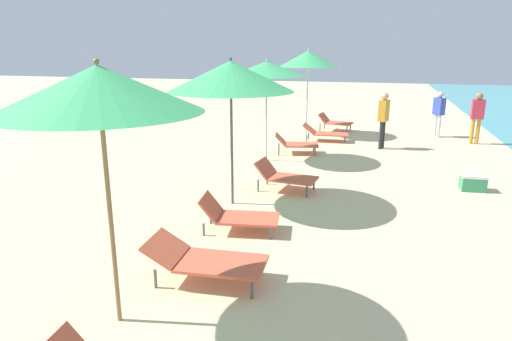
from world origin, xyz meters
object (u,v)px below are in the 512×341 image
object	(u,v)px
person_walking_mid	(439,110)
umbrella_farthest	(308,59)
lounger_third_inland	(237,215)
cooler_box	(473,182)
lounger_farthest_shoreside	(335,122)
lounger_third_shoreside	(285,176)
lounger_fourth_shoreside	(295,143)
umbrella_third	(231,76)
umbrella_second	(99,89)
lounger_second_shoreside	(205,259)
person_walking_near	(383,115)
person_walking_far	(477,113)
umbrella_fourth	(267,69)
lounger_farthest_inland	(325,133)

from	to	relation	value
person_walking_mid	umbrella_farthest	bearing A→B (deg)	-25.96
lounger_third_inland	cooler_box	bearing A→B (deg)	30.94
umbrella_farthest	lounger_farthest_shoreside	world-z (taller)	umbrella_farthest
lounger_third_shoreside	lounger_fourth_shoreside	distance (m)	3.49
umbrella_third	lounger_third_shoreside	size ratio (longest dim) A/B	2.09
lounger_third_shoreside	umbrella_second	bearing A→B (deg)	-92.41
lounger_third_shoreside	person_walking_mid	size ratio (longest dim) A/B	0.87
person_walking_mid	lounger_second_shoreside	bearing A→B (deg)	33.66
cooler_box	person_walking_mid	bearing A→B (deg)	90.51
person_walking_near	umbrella_second	bearing A→B (deg)	94.34
umbrella_third	person_walking_far	xyz separation A→B (m)	(5.66, 7.31, -1.47)
lounger_farthest_shoreside	person_walking_mid	xyz separation A→B (m)	(3.47, -0.28, 0.59)
umbrella_third	person_walking_mid	distance (m)	9.58
umbrella_fourth	person_walking_mid	world-z (taller)	umbrella_fourth
umbrella_farthest	person_walking_far	xyz separation A→B (m)	(5.36, -0.13, -1.60)
person_walking_near	cooler_box	world-z (taller)	person_walking_near
umbrella_farthest	lounger_farthest_shoreside	size ratio (longest dim) A/B	2.27
lounger_second_shoreside	lounger_fourth_shoreside	distance (m)	7.53
lounger_third_inland	umbrella_fourth	xyz separation A→B (m)	(-0.67, 4.80, 2.14)
person_walking_far	person_walking_mid	bearing A→B (deg)	45.13
lounger_fourth_shoreside	person_walking_near	distance (m)	2.83
umbrella_fourth	lounger_fourth_shoreside	size ratio (longest dim) A/B	1.99
umbrella_fourth	person_walking_near	world-z (taller)	umbrella_fourth
lounger_third_inland	umbrella_farthest	bearing A→B (deg)	83.32
umbrella_second	umbrella_fourth	xyz separation A→B (m)	(-0.14, 7.57, -0.15)
umbrella_farthest	lounger_farthest_shoreside	xyz separation A→B (m)	(0.87, 1.08, -2.25)
lounger_second_shoreside	lounger_farthest_inland	distance (m)	9.53
lounger_third_inland	lounger_farthest_shoreside	bearing A→B (deg)	78.07
umbrella_third	lounger_farthest_shoreside	distance (m)	8.86
lounger_farthest_inland	person_walking_near	distance (m)	2.04
umbrella_third	person_walking_mid	world-z (taller)	umbrella_third
umbrella_second	lounger_second_shoreside	xyz separation A→B (m)	(0.62, 1.07, -2.26)
lounger_second_shoreside	person_walking_near	bearing A→B (deg)	72.62
umbrella_fourth	person_walking_near	size ratio (longest dim) A/B	1.59
umbrella_farthest	person_walking_near	xyz separation A→B (m)	(2.53, -1.57, -1.55)
lounger_farthest_inland	person_walking_mid	bearing A→B (deg)	22.98
lounger_second_shoreside	lounger_farthest_shoreside	bearing A→B (deg)	83.91
umbrella_farthest	person_walking_far	distance (m)	5.59
umbrella_fourth	umbrella_second	bearing A→B (deg)	-88.93
umbrella_fourth	lounger_farthest_inland	size ratio (longest dim) A/B	1.80
umbrella_second	lounger_third_inland	size ratio (longest dim) A/B	2.12
umbrella_farthest	person_walking_far	size ratio (longest dim) A/B	1.80
lounger_second_shoreside	lounger_fourth_shoreside	world-z (taller)	lounger_fourth_shoreside
umbrella_second	umbrella_third	distance (m)	4.05
cooler_box	umbrella_fourth	bearing A→B (deg)	163.97
lounger_farthest_shoreside	lounger_third_shoreside	bearing A→B (deg)	-83.70
lounger_second_shoreside	person_walking_far	world-z (taller)	person_walking_far
lounger_farthest_shoreside	lounger_farthest_inland	bearing A→B (deg)	-84.71
person_walking_far	umbrella_second	bearing A→B (deg)	150.99
lounger_third_shoreside	person_walking_mid	xyz separation A→B (m)	(3.83, 7.16, 0.59)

